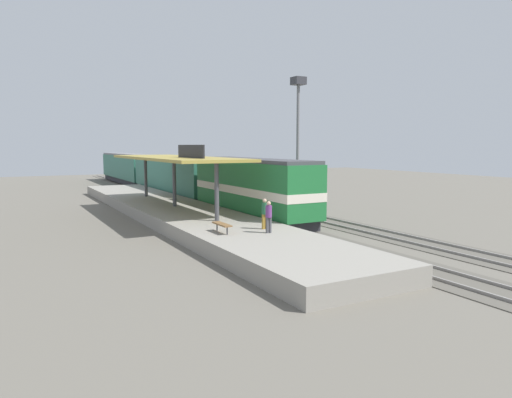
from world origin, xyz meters
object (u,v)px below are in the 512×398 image
at_px(locomotive, 252,188).
at_px(person_walking, 265,212).
at_px(person_waiting, 269,215).
at_px(platform_bench, 222,225).
at_px(passenger_carriage_front, 173,176).
at_px(passenger_carriage_rear, 127,168).
at_px(light_mast, 298,114).

xyz_separation_m(locomotive, person_walking, (-3.44, -7.98, -0.56)).
height_order(person_waiting, person_walking, same).
bearing_deg(person_walking, person_waiting, -109.25).
relative_size(platform_bench, person_waiting, 0.99).
relative_size(person_waiting, person_walking, 1.00).
xyz_separation_m(locomotive, passenger_carriage_front, (0.00, 18.00, -0.10)).
xyz_separation_m(passenger_carriage_rear, person_waiting, (-3.84, -47.90, -0.46)).
distance_m(platform_bench, person_walking, 2.61).
bearing_deg(locomotive, platform_bench, -127.40).
relative_size(locomotive, light_mast, 1.23).
xyz_separation_m(passenger_carriage_front, light_mast, (7.80, -12.40, 6.08)).
xyz_separation_m(platform_bench, light_mast, (13.80, 13.45, 7.05)).
bearing_deg(person_waiting, light_mast, 51.64).
bearing_deg(person_walking, light_mast, 50.37).
bearing_deg(passenger_carriage_front, person_waiting, -98.06).
height_order(locomotive, passenger_carriage_rear, locomotive).
relative_size(passenger_carriage_front, person_walking, 11.70).
height_order(light_mast, person_waiting, light_mast).
height_order(passenger_carriage_rear, person_waiting, passenger_carriage_rear).
bearing_deg(light_mast, passenger_carriage_rear, 103.22).
relative_size(locomotive, person_waiting, 8.44).
xyz_separation_m(light_mast, person_walking, (-11.24, -13.58, -6.54)).
xyz_separation_m(person_waiting, person_walking, (0.39, 1.12, 0.00)).
distance_m(passenger_carriage_rear, light_mast, 34.64).
height_order(passenger_carriage_front, person_walking, passenger_carriage_front).
height_order(platform_bench, locomotive, locomotive).
height_order(platform_bench, passenger_carriage_front, passenger_carriage_front).
distance_m(platform_bench, passenger_carriage_front, 26.55).
relative_size(platform_bench, passenger_carriage_front, 0.08).
bearing_deg(light_mast, person_waiting, -128.36).
xyz_separation_m(locomotive, person_waiting, (-3.84, -9.10, -0.56)).
xyz_separation_m(passenger_carriage_rear, light_mast, (7.80, -33.20, 6.08)).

